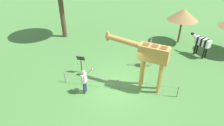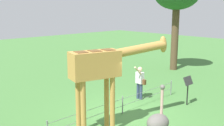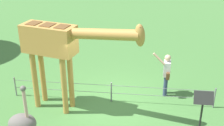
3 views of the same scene
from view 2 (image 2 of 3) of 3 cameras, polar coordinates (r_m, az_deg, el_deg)
ground_plane at (r=11.25m, az=2.78°, el=-10.87°), size 60.00×60.00×0.00m
giraffe at (r=9.20m, az=-1.70°, el=-1.03°), size 3.92×1.45×3.26m
visitor at (r=12.83m, az=5.93°, el=-3.80°), size 0.67×0.59×1.69m
ostrich at (r=7.73m, az=9.76°, el=-12.44°), size 0.70×0.56×2.25m
info_sign at (r=12.45m, az=15.84°, el=-4.45°), size 0.56×0.21×1.32m
wire_fence at (r=11.20m, az=2.25°, el=-8.75°), size 7.05×0.05×0.75m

